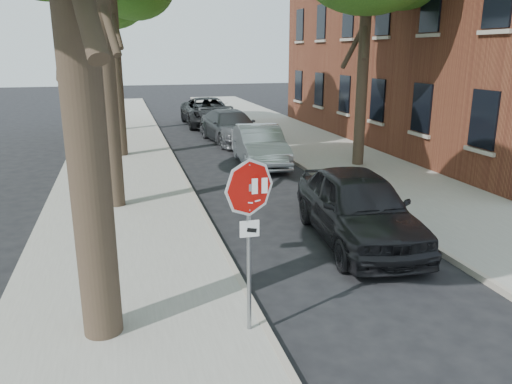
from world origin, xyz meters
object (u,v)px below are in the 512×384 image
(car_b, at_px, (260,146))
(car_d, at_px, (208,112))
(stop_sign, at_px, (249,213))
(car_c, at_px, (231,126))
(car_a, at_px, (358,207))

(car_b, bearing_deg, car_d, 95.16)
(stop_sign, distance_m, car_b, 11.87)
(car_c, xyz_separation_m, car_d, (-0.09, 5.67, 0.05))
(stop_sign, bearing_deg, car_c, 78.63)
(car_a, distance_m, car_b, 8.14)
(stop_sign, height_order, car_d, stop_sign)
(stop_sign, relative_size, car_d, 0.46)
(car_b, xyz_separation_m, car_d, (-0.09, 10.74, 0.05))
(stop_sign, xyz_separation_m, car_b, (3.30, 11.34, -1.22))
(car_a, bearing_deg, car_c, 95.95)
(car_a, xyz_separation_m, car_c, (0.00, 13.21, -0.07))
(car_b, height_order, car_d, car_d)
(car_a, relative_size, car_c, 0.93)
(car_b, xyz_separation_m, car_c, (0.00, 5.07, 0.01))
(car_b, bearing_deg, stop_sign, -101.57)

